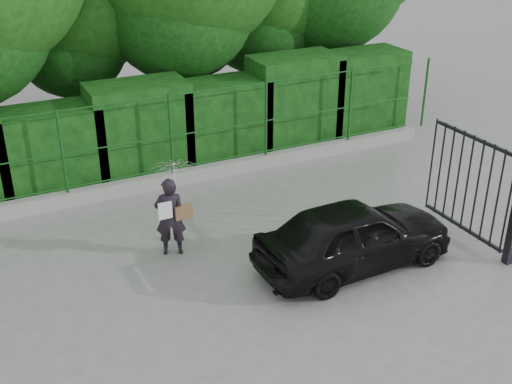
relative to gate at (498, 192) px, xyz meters
name	(u,v)px	position (x,y,z in m)	size (l,w,h in m)	color
ground	(243,293)	(-4.60, 0.72, -1.19)	(80.00, 80.00, 0.00)	gray
kerb	(156,182)	(-4.60, 5.22, -1.04)	(14.00, 0.25, 0.30)	#9E9E99
fence	(163,135)	(-4.38, 5.22, 0.01)	(14.13, 0.06, 1.80)	#134A17
hedge	(145,129)	(-4.48, 6.22, -0.14)	(14.20, 1.20, 2.30)	black
gate	(498,192)	(0.00, 0.00, 0.00)	(0.22, 2.33, 2.36)	black
woman	(174,194)	(-5.10, 2.49, -0.03)	(0.89, 0.88, 1.75)	black
car	(354,235)	(-2.50, 0.67, -0.58)	(1.43, 3.55, 1.21)	black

